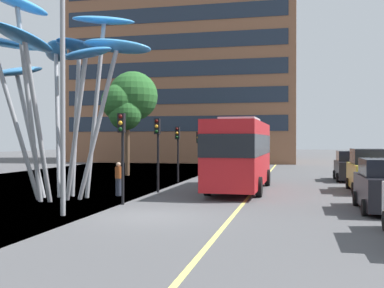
{
  "coord_description": "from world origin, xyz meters",
  "views": [
    {
      "loc": [
        5.11,
        -15.91,
        2.71
      ],
      "look_at": [
        -0.1,
        7.47,
        2.5
      ],
      "focal_mm": 43.97,
      "sensor_mm": 36.0,
      "label": 1
    }
  ],
  "objects_px": {
    "car_parked_far": "(368,172)",
    "traffic_light_island_mid": "(178,142)",
    "leaf_sculpture": "(54,55)",
    "car_side_street": "(351,167)",
    "traffic_light_kerb_far": "(157,139)",
    "traffic_light_opposite": "(199,144)",
    "traffic_light_kerb_near": "(122,139)",
    "street_lamp": "(70,62)",
    "red_bus": "(240,151)",
    "pedestrian": "(119,179)"
  },
  "relations": [
    {
      "from": "street_lamp",
      "to": "car_parked_far",
      "type": "bearing_deg",
      "value": 42.48
    },
    {
      "from": "car_parked_far",
      "to": "car_side_street",
      "type": "relative_size",
      "value": 1.05
    },
    {
      "from": "red_bus",
      "to": "traffic_light_kerb_near",
      "type": "bearing_deg",
      "value": -122.06
    },
    {
      "from": "red_bus",
      "to": "traffic_light_island_mid",
      "type": "xyz_separation_m",
      "value": [
        -4.43,
        3.86,
        0.46
      ]
    },
    {
      "from": "red_bus",
      "to": "pedestrian",
      "type": "distance_m",
      "value": 6.69
    },
    {
      "from": "car_side_street",
      "to": "traffic_light_island_mid",
      "type": "bearing_deg",
      "value": -160.97
    },
    {
      "from": "street_lamp",
      "to": "traffic_light_island_mid",
      "type": "bearing_deg",
      "value": 87.97
    },
    {
      "from": "leaf_sculpture",
      "to": "car_side_street",
      "type": "bearing_deg",
      "value": 43.05
    },
    {
      "from": "red_bus",
      "to": "street_lamp",
      "type": "relative_size",
      "value": 1.1
    },
    {
      "from": "street_lamp",
      "to": "car_side_street",
      "type": "bearing_deg",
      "value": 56.67
    },
    {
      "from": "red_bus",
      "to": "car_parked_far",
      "type": "distance_m",
      "value": 6.74
    },
    {
      "from": "leaf_sculpture",
      "to": "traffic_light_kerb_near",
      "type": "relative_size",
      "value": 2.42
    },
    {
      "from": "traffic_light_opposite",
      "to": "car_side_street",
      "type": "distance_m",
      "value": 10.52
    },
    {
      "from": "car_side_street",
      "to": "traffic_light_opposite",
      "type": "bearing_deg",
      "value": 177.23
    },
    {
      "from": "car_parked_far",
      "to": "car_side_street",
      "type": "distance_m",
      "value": 6.75
    },
    {
      "from": "traffic_light_kerb_near",
      "to": "traffic_light_island_mid",
      "type": "height_order",
      "value": "traffic_light_kerb_near"
    },
    {
      "from": "car_parked_far",
      "to": "red_bus",
      "type": "bearing_deg",
      "value": -172.46
    },
    {
      "from": "leaf_sculpture",
      "to": "car_parked_far",
      "type": "xyz_separation_m",
      "value": [
        14.36,
        6.54,
        -5.52
      ]
    },
    {
      "from": "leaf_sculpture",
      "to": "car_parked_far",
      "type": "distance_m",
      "value": 16.72
    },
    {
      "from": "leaf_sculpture",
      "to": "traffic_light_kerb_far",
      "type": "distance_m",
      "value": 6.52
    },
    {
      "from": "leaf_sculpture",
      "to": "traffic_light_opposite",
      "type": "distance_m",
      "value": 14.9
    },
    {
      "from": "traffic_light_island_mid",
      "to": "pedestrian",
      "type": "relative_size",
      "value": 2.17
    },
    {
      "from": "traffic_light_island_mid",
      "to": "traffic_light_opposite",
      "type": "height_order",
      "value": "traffic_light_island_mid"
    },
    {
      "from": "car_side_street",
      "to": "red_bus",
      "type": "bearing_deg",
      "value": -130.27
    },
    {
      "from": "traffic_light_opposite",
      "to": "car_side_street",
      "type": "relative_size",
      "value": 0.76
    },
    {
      "from": "car_side_street",
      "to": "car_parked_far",
      "type": "bearing_deg",
      "value": -88.77
    },
    {
      "from": "traffic_light_kerb_far",
      "to": "traffic_light_opposite",
      "type": "bearing_deg",
      "value": 89.65
    },
    {
      "from": "leaf_sculpture",
      "to": "car_parked_far",
      "type": "relative_size",
      "value": 2.04
    },
    {
      "from": "car_parked_far",
      "to": "traffic_light_island_mid",
      "type": "bearing_deg",
      "value": 164.84
    },
    {
      "from": "leaf_sculpture",
      "to": "car_side_street",
      "type": "xyz_separation_m",
      "value": [
        14.22,
        13.28,
        -5.63
      ]
    },
    {
      "from": "traffic_light_island_mid",
      "to": "traffic_light_opposite",
      "type": "relative_size",
      "value": 1.08
    },
    {
      "from": "traffic_light_kerb_near",
      "to": "street_lamp",
      "type": "distance_m",
      "value": 4.17
    },
    {
      "from": "car_side_street",
      "to": "street_lamp",
      "type": "relative_size",
      "value": 0.49
    },
    {
      "from": "red_bus",
      "to": "leaf_sculpture",
      "type": "xyz_separation_m",
      "value": [
        -7.76,
        -5.66,
        4.46
      ]
    },
    {
      "from": "traffic_light_opposite",
      "to": "traffic_light_island_mid",
      "type": "bearing_deg",
      "value": -96.35
    },
    {
      "from": "pedestrian",
      "to": "traffic_light_kerb_near",
      "type": "bearing_deg",
      "value": -66.12
    },
    {
      "from": "traffic_light_island_mid",
      "to": "traffic_light_opposite",
      "type": "distance_m",
      "value": 4.29
    },
    {
      "from": "car_parked_far",
      "to": "traffic_light_kerb_far",
      "type": "bearing_deg",
      "value": -165.22
    },
    {
      "from": "traffic_light_kerb_far",
      "to": "traffic_light_opposite",
      "type": "relative_size",
      "value": 1.16
    },
    {
      "from": "car_parked_far",
      "to": "car_side_street",
      "type": "xyz_separation_m",
      "value": [
        -0.14,
        6.74,
        -0.11
      ]
    },
    {
      "from": "red_bus",
      "to": "car_side_street",
      "type": "distance_m",
      "value": 10.05
    },
    {
      "from": "traffic_light_kerb_near",
      "to": "pedestrian",
      "type": "xyz_separation_m",
      "value": [
        -1.34,
        3.02,
        -1.94
      ]
    },
    {
      "from": "traffic_light_island_mid",
      "to": "car_parked_far",
      "type": "relative_size",
      "value": 0.78
    },
    {
      "from": "car_parked_far",
      "to": "pedestrian",
      "type": "distance_m",
      "value": 12.88
    },
    {
      "from": "traffic_light_kerb_far",
      "to": "car_side_street",
      "type": "relative_size",
      "value": 0.88
    },
    {
      "from": "red_bus",
      "to": "car_side_street",
      "type": "bearing_deg",
      "value": 49.73
    },
    {
      "from": "car_parked_far",
      "to": "street_lamp",
      "type": "bearing_deg",
      "value": -137.52
    },
    {
      "from": "traffic_light_kerb_far",
      "to": "traffic_light_kerb_near",
      "type": "bearing_deg",
      "value": -91.56
    },
    {
      "from": "traffic_light_kerb_far",
      "to": "pedestrian",
      "type": "relative_size",
      "value": 2.33
    },
    {
      "from": "car_side_street",
      "to": "leaf_sculpture",
      "type": "bearing_deg",
      "value": -136.95
    }
  ]
}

